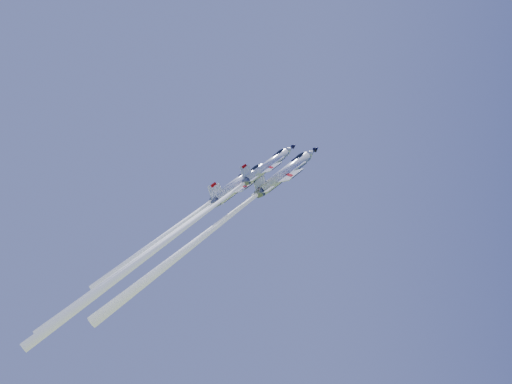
{
  "coord_description": "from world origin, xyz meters",
  "views": [
    {
      "loc": [
        5.72,
        -108.92,
        72.69
      ],
      "look_at": [
        0.0,
        0.0,
        93.53
      ],
      "focal_mm": 40.0,
      "sensor_mm": 36.0,
      "label": 1
    }
  ],
  "objects_px": {
    "jet_left": "(188,218)",
    "jet_right": "(186,226)",
    "jet_slot": "(177,232)",
    "jet_lead": "(225,219)"
  },
  "relations": [
    {
      "from": "jet_right",
      "to": "jet_slot",
      "type": "xyz_separation_m",
      "value": [
        -2.44,
        4.45,
        -0.32
      ]
    },
    {
      "from": "jet_lead",
      "to": "jet_left",
      "type": "distance_m",
      "value": 8.5
    },
    {
      "from": "jet_lead",
      "to": "jet_right",
      "type": "bearing_deg",
      "value": -60.68
    },
    {
      "from": "jet_left",
      "to": "jet_slot",
      "type": "bearing_deg",
      "value": -35.15
    },
    {
      "from": "jet_left",
      "to": "jet_right",
      "type": "bearing_deg",
      "value": -25.13
    },
    {
      "from": "jet_lead",
      "to": "jet_left",
      "type": "xyz_separation_m",
      "value": [
        -7.75,
        3.42,
        0.65
      ]
    },
    {
      "from": "jet_slot",
      "to": "jet_lead",
      "type": "bearing_deg",
      "value": 95.33
    },
    {
      "from": "jet_right",
      "to": "jet_slot",
      "type": "bearing_deg",
      "value": 174.78
    },
    {
      "from": "jet_right",
      "to": "jet_slot",
      "type": "relative_size",
      "value": 1.1
    },
    {
      "from": "jet_lead",
      "to": "jet_slot",
      "type": "relative_size",
      "value": 1.07
    }
  ]
}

